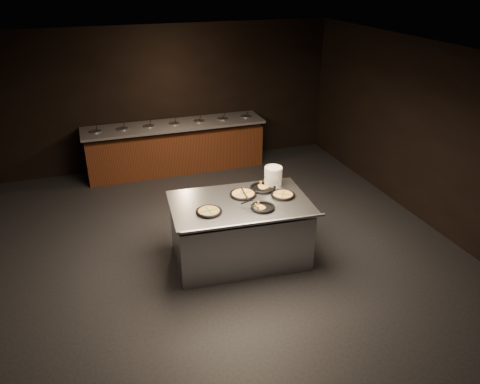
{
  "coord_description": "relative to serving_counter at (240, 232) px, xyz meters",
  "views": [
    {
      "loc": [
        -1.7,
        -5.54,
        3.94
      ],
      "look_at": [
        0.3,
        0.3,
        0.92
      ],
      "focal_mm": 35.0,
      "sensor_mm": 36.0,
      "label": 1
    }
  ],
  "objects": [
    {
      "name": "salad_bar",
      "position": [
        -0.19,
        3.58,
        -0.01
      ],
      "size": [
        3.7,
        0.83,
        1.18
      ],
      "color": "#5C3015",
      "rests_on": "ground"
    },
    {
      "name": "pan_veggie_slices",
      "position": [
        0.65,
        -0.03,
        0.51
      ],
      "size": [
        0.35,
        0.35,
        0.04
      ],
      "rotation": [
        0.0,
        0.0,
        -0.51
      ],
      "color": "black",
      "rests_on": "serving_counter"
    },
    {
      "name": "server_right",
      "position": [
        0.06,
        -0.24,
        0.56
      ],
      "size": [
        0.25,
        0.25,
        0.16
      ],
      "rotation": [
        0.0,
        0.0,
        -0.76
      ],
      "color": "silver",
      "rests_on": "serving_counter"
    },
    {
      "name": "pan_cheese_slices_b",
      "position": [
        0.23,
        -0.29,
        0.51
      ],
      "size": [
        0.34,
        0.34,
        0.04
      ],
      "rotation": [
        0.0,
        0.0,
        1.88
      ],
      "color": "black",
      "rests_on": "serving_counter"
    },
    {
      "name": "server_left",
      "position": [
        0.07,
        0.1,
        0.56
      ],
      "size": [
        0.14,
        0.32,
        0.16
      ],
      "rotation": [
        0.0,
        0.0,
        1.89
      ],
      "color": "silver",
      "rests_on": "serving_counter"
    },
    {
      "name": "room",
      "position": [
        -0.19,
        0.02,
        1.0
      ],
      "size": [
        7.02,
        8.02,
        2.92
      ],
      "color": "black",
      "rests_on": "ground"
    },
    {
      "name": "serving_counter",
      "position": [
        0.0,
        0.0,
        0.0
      ],
      "size": [
        2.03,
        1.39,
        0.93
      ],
      "rotation": [
        0.0,
        0.0,
        -0.08
      ],
      "color": "silver",
      "rests_on": "ground"
    },
    {
      "name": "pan_cheese_slices_a",
      "position": [
        0.46,
        0.29,
        0.51
      ],
      "size": [
        0.39,
        0.39,
        0.04
      ],
      "rotation": [
        0.0,
        0.0,
        0.62
      ],
      "color": "black",
      "rests_on": "serving_counter"
    },
    {
      "name": "pan_cheese_whole",
      "position": [
        0.11,
        0.18,
        0.51
      ],
      "size": [
        0.39,
        0.39,
        0.04
      ],
      "rotation": [
        0.0,
        0.0,
        0.2
      ],
      "color": "black",
      "rests_on": "serving_counter"
    },
    {
      "name": "pan_veggie_whole",
      "position": [
        -0.5,
        -0.16,
        0.51
      ],
      "size": [
        0.36,
        0.36,
        0.04
      ],
      "rotation": [
        0.0,
        0.0,
        0.14
      ],
      "color": "black",
      "rests_on": "serving_counter"
    },
    {
      "name": "plate_stack",
      "position": [
        0.66,
        0.38,
        0.63
      ],
      "size": [
        0.27,
        0.27,
        0.28
      ],
      "primitive_type": "cylinder",
      "color": "silver",
      "rests_on": "serving_counter"
    }
  ]
}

